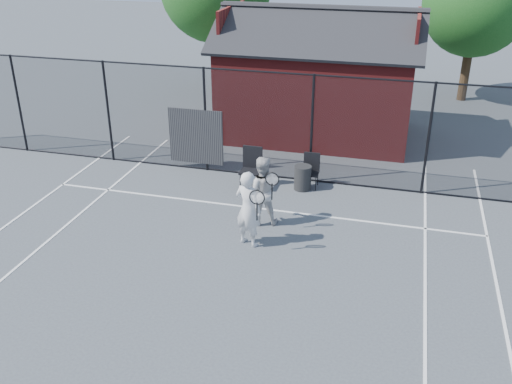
% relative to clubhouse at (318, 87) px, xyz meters
% --- Properties ---
extents(ground, '(80.00, 80.00, 0.00)m').
position_rel_clubhouse_xyz_m(ground, '(-0.50, -9.00, -1.61)').
color(ground, '#45494F').
rests_on(ground, ground).
extents(court_lines, '(11.02, 18.00, 0.01)m').
position_rel_clubhouse_xyz_m(court_lines, '(-0.50, -10.32, -1.60)').
color(court_lines, white).
rests_on(court_lines, ground).
extents(fence, '(22.04, 3.00, 3.00)m').
position_rel_clubhouse_xyz_m(fence, '(-0.80, -4.00, -0.16)').
color(fence, black).
rests_on(fence, ground).
extents(clubhouse, '(6.50, 4.36, 4.19)m').
position_rel_clubhouse_xyz_m(clubhouse, '(0.00, 0.00, 0.00)').
color(clubhouse, maroon).
rests_on(clubhouse, ground).
extents(tree_right, '(3.97, 3.97, 5.70)m').
position_rel_clubhouse_xyz_m(tree_right, '(5.00, 5.50, 2.10)').
color(tree_right, '#301F13').
rests_on(tree_right, ground).
extents(player_front, '(0.84, 0.67, 1.75)m').
position_rel_clubhouse_xyz_m(player_front, '(-0.21, -7.73, -0.73)').
color(player_front, silver).
rests_on(player_front, ground).
extents(player_back, '(0.98, 0.84, 1.68)m').
position_rel_clubhouse_xyz_m(player_back, '(-0.19, -6.69, -0.76)').
color(player_back, silver).
rests_on(player_back, ground).
extents(chair_left, '(0.44, 0.46, 0.91)m').
position_rel_clubhouse_xyz_m(chair_left, '(0.58, -4.40, -1.15)').
color(chair_left, black).
rests_on(chair_left, ground).
extents(chair_right, '(0.53, 0.56, 1.11)m').
position_rel_clubhouse_xyz_m(chair_right, '(-0.95, -4.90, -1.05)').
color(chair_right, black).
rests_on(chair_right, ground).
extents(waste_bin, '(0.46, 0.46, 0.67)m').
position_rel_clubhouse_xyz_m(waste_bin, '(0.41, -4.57, -1.27)').
color(waste_bin, black).
rests_on(waste_bin, ground).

